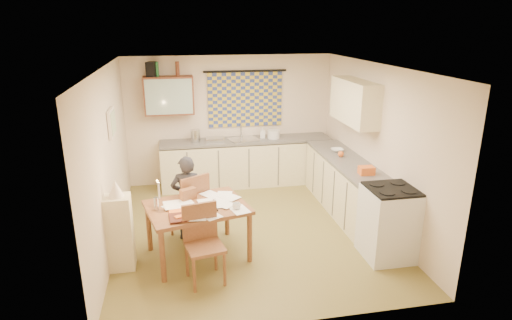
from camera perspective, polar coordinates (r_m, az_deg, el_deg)
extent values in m
cube|color=olive|center=(6.79, -0.74, -9.24)|extent=(4.00, 4.50, 0.02)
cube|color=white|center=(6.07, -0.84, 12.45)|extent=(4.00, 4.50, 0.02)
cube|color=beige|center=(8.48, -3.48, 5.36)|extent=(4.00, 0.02, 2.50)
cube|color=beige|center=(4.25, 4.60, -7.74)|extent=(4.00, 0.02, 2.50)
cube|color=beige|center=(6.30, -19.10, -0.06)|extent=(0.02, 4.50, 2.50)
cube|color=beige|center=(6.94, 15.80, 1.86)|extent=(0.02, 4.50, 2.50)
cube|color=navy|center=(8.40, -1.44, 8.05)|extent=(1.45, 0.03, 1.05)
cylinder|color=black|center=(8.31, -1.45, 11.77)|extent=(1.60, 0.04, 0.04)
cube|color=#592A19|center=(8.13, -11.53, 8.44)|extent=(0.90, 0.34, 0.70)
cube|color=#99B2A5|center=(7.96, -11.53, 8.25)|extent=(0.84, 0.02, 0.64)
cube|color=beige|center=(7.22, 12.99, 7.58)|extent=(0.34, 1.30, 0.70)
cube|color=silver|center=(6.56, -18.70, 4.76)|extent=(0.04, 0.50, 0.40)
cube|color=silver|center=(6.56, -18.48, 4.77)|extent=(0.01, 0.42, 0.32)
cube|color=beige|center=(8.44, -1.30, -0.46)|extent=(3.30, 0.60, 0.86)
cube|color=#53504E|center=(8.30, -1.32, 2.63)|extent=(3.30, 0.62, 0.04)
cube|color=beige|center=(7.19, 12.55, -4.24)|extent=(0.60, 2.95, 0.86)
cube|color=#53504E|center=(7.03, 12.81, -0.69)|extent=(0.62, 2.95, 0.04)
cube|color=white|center=(6.11, 17.28, -8.11)|extent=(0.65, 0.65, 0.98)
cube|color=black|center=(5.92, 17.73, -3.70)|extent=(0.62, 0.62, 0.03)
cube|color=silver|center=(8.30, -1.63, 2.48)|extent=(0.65, 0.59, 0.10)
cylinder|color=silver|center=(8.42, -2.00, 3.97)|extent=(0.03, 0.03, 0.28)
cube|color=silver|center=(8.21, -5.48, 2.74)|extent=(0.36, 0.32, 0.06)
cylinder|color=silver|center=(8.17, -8.08, 3.21)|extent=(0.23, 0.23, 0.24)
cylinder|color=white|center=(8.38, 2.36, 3.47)|extent=(0.31, 0.31, 0.16)
imported|color=white|center=(8.38, 0.88, 3.65)|extent=(0.12, 0.13, 0.21)
imported|color=white|center=(7.64, 10.75, 1.30)|extent=(0.22, 0.22, 0.05)
cube|color=orange|center=(6.58, 14.51, -1.35)|extent=(0.23, 0.17, 0.12)
sphere|color=orange|center=(7.34, 11.25, 0.79)|extent=(0.10, 0.10, 0.10)
cube|color=black|center=(8.08, -13.73, 11.68)|extent=(0.21, 0.24, 0.26)
cylinder|color=#195926|center=(8.07, -13.09, 11.72)|extent=(0.09, 0.09, 0.26)
cylinder|color=#592A19|center=(8.07, -10.43, 11.88)|extent=(0.08, 0.08, 0.26)
cube|color=brown|center=(5.81, -7.89, -6.28)|extent=(1.48, 1.25, 0.05)
cube|color=brown|center=(6.45, -8.95, -6.06)|extent=(0.63, 0.63, 0.04)
cube|color=brown|center=(6.18, -8.04, -4.35)|extent=(0.42, 0.27, 0.50)
cube|color=brown|center=(5.36, -6.85, -11.47)|extent=(0.51, 0.51, 0.04)
cube|color=brown|center=(5.41, -7.52, -8.08)|extent=(0.44, 0.13, 0.48)
imported|color=black|center=(6.35, -9.14, -5.01)|extent=(0.48, 0.32, 1.28)
cube|color=beige|center=(5.85, -17.65, -9.22)|extent=(0.32, 0.30, 1.01)
cone|color=silver|center=(5.61, -18.24, -3.62)|extent=(0.20, 0.20, 0.22)
cube|color=brown|center=(5.98, -9.03, -4.52)|extent=(0.24, 0.19, 0.16)
imported|color=white|center=(5.63, -2.61, -6.15)|extent=(0.13, 0.13, 0.09)
imported|color=maroon|center=(5.45, -11.51, -7.72)|extent=(0.25, 0.32, 0.03)
imported|color=orange|center=(5.61, -11.51, -6.96)|extent=(0.24, 0.30, 0.02)
cube|color=orange|center=(5.45, -10.13, -7.55)|extent=(0.14, 0.12, 0.04)
cube|color=black|center=(5.60, -5.75, -6.78)|extent=(0.14, 0.08, 0.02)
cylinder|color=silver|center=(5.72, -13.15, -5.72)|extent=(0.08, 0.08, 0.18)
cylinder|color=white|center=(5.61, -12.83, -3.98)|extent=(0.03, 0.03, 0.22)
sphere|color=#FFCC66|center=(5.59, -13.05, -2.72)|extent=(0.02, 0.02, 0.02)
cube|color=white|center=(5.56, -8.56, -7.16)|extent=(0.36, 0.36, 0.00)
cube|color=white|center=(5.68, -7.69, -6.52)|extent=(0.27, 0.34, 0.00)
cube|color=white|center=(5.78, -10.93, -6.24)|extent=(0.34, 0.36, 0.00)
cube|color=white|center=(5.62, -2.22, -6.63)|extent=(0.28, 0.34, 0.00)
cube|color=white|center=(6.11, -6.00, -4.62)|extent=(0.34, 0.36, 0.00)
cube|color=white|center=(5.49, -6.14, -7.30)|extent=(0.32, 0.36, 0.00)
cube|color=white|center=(5.88, -9.41, -5.64)|extent=(0.29, 0.35, 0.00)
cube|color=white|center=(6.06, -4.29, -4.70)|extent=(0.27, 0.34, 0.00)
cube|color=white|center=(5.79, -4.55, -5.79)|extent=(0.23, 0.31, 0.00)
cube|color=white|center=(6.00, -3.63, -4.90)|extent=(0.35, 0.36, 0.00)
cube|color=white|center=(5.77, -4.42, -5.85)|extent=(0.36, 0.36, 0.00)
cube|color=white|center=(5.46, -7.75, -7.40)|extent=(0.24, 0.32, 0.00)
cube|color=white|center=(5.72, -9.05, -6.23)|extent=(0.34, 0.36, 0.00)
cube|color=white|center=(5.81, -6.61, -5.70)|extent=(0.25, 0.32, 0.00)
cube|color=white|center=(5.82, -11.16, -5.89)|extent=(0.25, 0.32, 0.00)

